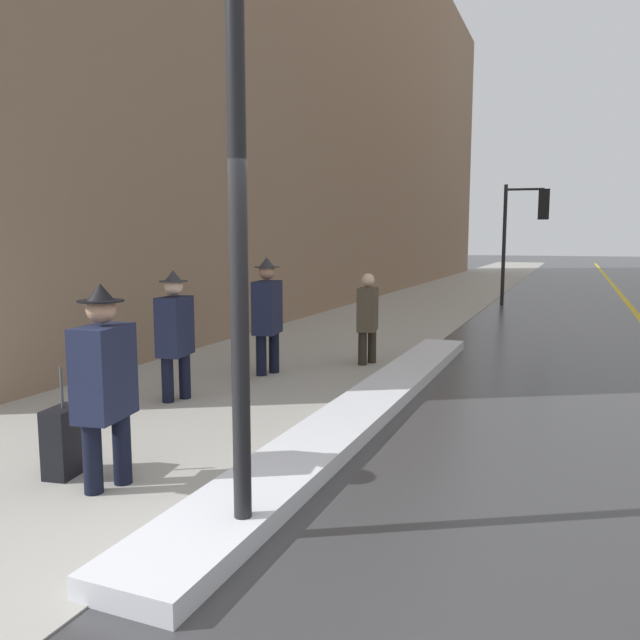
% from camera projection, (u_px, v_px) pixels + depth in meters
% --- Properties ---
extents(ground_plane, '(160.00, 160.00, 0.00)m').
position_uv_depth(ground_plane, '(130.00, 576.00, 3.73)').
color(ground_plane, '#38383A').
extents(sidewalk_slab, '(4.00, 80.00, 0.01)m').
position_uv_depth(sidewalk_slab, '(411.00, 308.00, 18.25)').
color(sidewalk_slab, '#9E9B93').
rests_on(sidewalk_slab, ground).
extents(road_centre_stripe, '(0.16, 80.00, 0.00)m').
position_uv_depth(road_centre_stripe, '(640.00, 318.00, 16.01)').
color(road_centre_stripe, gold).
rests_on(road_centre_stripe, ground).
extents(snow_bank_curb, '(0.70, 8.99, 0.15)m').
position_uv_depth(snow_bank_curb, '(372.00, 402.00, 7.45)').
color(snow_bank_curb, silver).
rests_on(snow_bank_curb, ground).
extents(building_facade_left, '(6.00, 36.00, 14.07)m').
position_uv_depth(building_facade_left, '(318.00, 107.00, 23.82)').
color(building_facade_left, '#846B56').
rests_on(building_facade_left, ground).
extents(lamp_post, '(0.28, 0.28, 5.02)m').
position_uv_depth(lamp_post, '(236.00, 76.00, 3.83)').
color(lamp_post, black).
rests_on(lamp_post, ground).
extents(traffic_light_near, '(1.30, 0.45, 3.65)m').
position_uv_depth(traffic_light_near, '(529.00, 218.00, 18.74)').
color(traffic_light_near, black).
rests_on(traffic_light_near, ground).
extents(pedestrian_in_fedora, '(0.38, 0.55, 1.67)m').
position_uv_depth(pedestrian_in_fedora, '(104.00, 379.00, 4.91)').
color(pedestrian_in_fedora, black).
rests_on(pedestrian_in_fedora, ground).
extents(pedestrian_in_glasses, '(0.37, 0.54, 1.63)m').
position_uv_depth(pedestrian_in_glasses, '(175.00, 330.00, 7.66)').
color(pedestrian_in_glasses, black).
rests_on(pedestrian_in_glasses, ground).
extents(pedestrian_with_shoulder_bag, '(0.39, 0.77, 1.75)m').
position_uv_depth(pedestrian_with_shoulder_bag, '(267.00, 311.00, 9.18)').
color(pedestrian_with_shoulder_bag, black).
rests_on(pedestrian_with_shoulder_bag, ground).
extents(pedestrian_trailing, '(0.35, 0.51, 1.47)m').
position_uv_depth(pedestrian_trailing, '(368.00, 314.00, 9.94)').
color(pedestrian_trailing, '#2A241B').
rests_on(pedestrian_trailing, ground).
extents(rolling_suitcase, '(0.27, 0.39, 0.95)m').
position_uv_depth(rolling_suitcase, '(65.00, 442.00, 5.26)').
color(rolling_suitcase, black).
rests_on(rolling_suitcase, ground).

